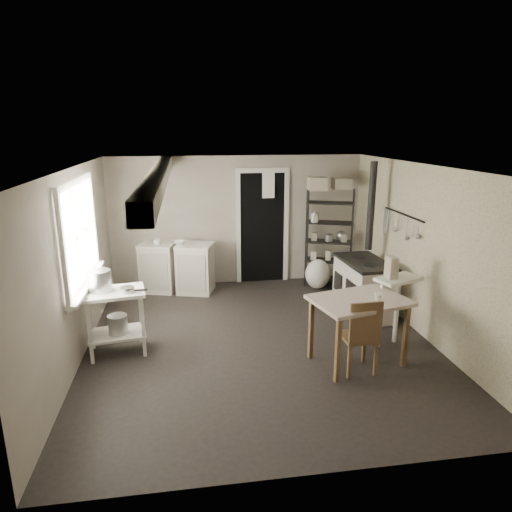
{
  "coord_description": "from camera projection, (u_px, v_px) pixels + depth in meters",
  "views": [
    {
      "loc": [
        -0.89,
        -5.52,
        2.75
      ],
      "look_at": [
        0.0,
        0.3,
        1.1
      ],
      "focal_mm": 32.0,
      "sensor_mm": 36.0,
      "label": 1
    }
  ],
  "objects": [
    {
      "name": "floor",
      "position": [
        259.0,
        341.0,
        6.13
      ],
      "size": [
        5.0,
        5.0,
        0.0
      ],
      "primitive_type": "plane",
      "color": "black",
      "rests_on": "ground"
    },
    {
      "name": "ceiling",
      "position": [
        260.0,
        167.0,
        5.51
      ],
      "size": [
        5.0,
        5.0,
        0.0
      ],
      "primitive_type": "plane",
      "rotation": [
        3.14,
        0.0,
        0.0
      ],
      "color": "silver",
      "rests_on": "wall_back"
    },
    {
      "name": "wall_back",
      "position": [
        237.0,
        221.0,
        8.2
      ],
      "size": [
        4.5,
        0.02,
        2.3
      ],
      "primitive_type": "cube",
      "color": "#AA9F91",
      "rests_on": "ground"
    },
    {
      "name": "wall_front",
      "position": [
        312.0,
        349.0,
        3.44
      ],
      "size": [
        4.5,
        0.02,
        2.3
      ],
      "primitive_type": "cube",
      "color": "#AA9F91",
      "rests_on": "ground"
    },
    {
      "name": "wall_left",
      "position": [
        75.0,
        266.0,
        5.49
      ],
      "size": [
        0.02,
        5.0,
        2.3
      ],
      "primitive_type": "cube",
      "color": "#AA9F91",
      "rests_on": "ground"
    },
    {
      "name": "wall_right",
      "position": [
        424.0,
        252.0,
        6.15
      ],
      "size": [
        0.02,
        5.0,
        2.3
      ],
      "primitive_type": "cube",
      "color": "#AA9F91",
      "rests_on": "ground"
    },
    {
      "name": "window",
      "position": [
        79.0,
        234.0,
        5.59
      ],
      "size": [
        0.12,
        1.76,
        1.28
      ],
      "primitive_type": null,
      "color": "white",
      "rests_on": "wall_left"
    },
    {
      "name": "doorway",
      "position": [
        262.0,
        228.0,
        8.27
      ],
      "size": [
        0.96,
        0.1,
        2.08
      ],
      "primitive_type": null,
      "color": "white",
      "rests_on": "ground"
    },
    {
      "name": "ceiling_beam",
      "position": [
        159.0,
        177.0,
        5.36
      ],
      "size": [
        0.18,
        5.0,
        0.18
      ],
      "primitive_type": null,
      "color": "white",
      "rests_on": "ceiling"
    },
    {
      "name": "wallpaper_panel",
      "position": [
        423.0,
        252.0,
        6.14
      ],
      "size": [
        0.01,
        5.0,
        2.3
      ],
      "primitive_type": null,
      "color": "beige",
      "rests_on": "wall_right"
    },
    {
      "name": "utensil_rail",
      "position": [
        402.0,
        214.0,
        6.6
      ],
      "size": [
        0.06,
        1.2,
        0.44
      ],
      "primitive_type": null,
      "color": "#B4B4B6",
      "rests_on": "wall_right"
    },
    {
      "name": "prep_table",
      "position": [
        117.0,
        323.0,
        5.71
      ],
      "size": [
        0.79,
        0.62,
        0.83
      ],
      "primitive_type": null,
      "rotation": [
        0.0,
        0.0,
        0.15
      ],
      "color": "white",
      "rests_on": "ground"
    },
    {
      "name": "stockpot",
      "position": [
        100.0,
        282.0,
        5.56
      ],
      "size": [
        0.33,
        0.33,
        0.3
      ],
      "primitive_type": "cylinder",
      "rotation": [
        0.0,
        0.0,
        -0.17
      ],
      "color": "#B4B4B6",
      "rests_on": "prep_table"
    },
    {
      "name": "saucepan",
      "position": [
        127.0,
        291.0,
        5.54
      ],
      "size": [
        0.19,
        0.19,
        0.09
      ],
      "primitive_type": "cylinder",
      "rotation": [
        0.0,
        0.0,
        -0.19
      ],
      "color": "#B4B4B6",
      "rests_on": "prep_table"
    },
    {
      "name": "bucket",
      "position": [
        118.0,
        325.0,
        5.69
      ],
      "size": [
        0.28,
        0.28,
        0.26
      ],
      "primitive_type": "cylinder",
      "rotation": [
        0.0,
        0.0,
        -0.21
      ],
      "color": "#B4B4B6",
      "rests_on": "prep_table"
    },
    {
      "name": "base_cabinets",
      "position": [
        177.0,
        266.0,
        7.9
      ],
      "size": [
        1.4,
        0.88,
        0.85
      ],
      "primitive_type": null,
      "rotation": [
        0.0,
        0.0,
        -0.27
      ],
      "color": "beige",
      "rests_on": "ground"
    },
    {
      "name": "mixing_bowl",
      "position": [
        178.0,
        238.0,
        7.75
      ],
      "size": [
        0.3,
        0.3,
        0.07
      ],
      "primitive_type": "imported",
      "rotation": [
        0.0,
        0.0,
        -0.07
      ],
      "color": "white",
      "rests_on": "base_cabinets"
    },
    {
      "name": "counter_cup",
      "position": [
        157.0,
        238.0,
        7.67
      ],
      "size": [
        0.17,
        0.17,
        0.11
      ],
      "primitive_type": "imported",
      "rotation": [
        0.0,
        0.0,
        0.34
      ],
      "color": "white",
      "rests_on": "base_cabinets"
    },
    {
      "name": "shelf_rack",
      "position": [
        329.0,
        234.0,
        8.07
      ],
      "size": [
        0.88,
        0.58,
        1.74
      ],
      "primitive_type": null,
      "rotation": [
        0.0,
        0.0,
        -0.34
      ],
      "color": "black",
      "rests_on": "ground"
    },
    {
      "name": "shelf_jar",
      "position": [
        315.0,
        211.0,
        7.91
      ],
      "size": [
        0.11,
        0.11,
        0.2
      ],
      "primitive_type": "imported",
      "rotation": [
        0.0,
        0.0,
        0.25
      ],
      "color": "white",
      "rests_on": "shelf_rack"
    },
    {
      "name": "storage_box_a",
      "position": [
        318.0,
        174.0,
        7.7
      ],
      "size": [
        0.33,
        0.3,
        0.21
      ],
      "primitive_type": "cube",
      "rotation": [
        0.0,
        0.0,
        -0.08
      ],
      "color": "beige",
      "rests_on": "shelf_rack"
    },
    {
      "name": "storage_box_b",
      "position": [
        342.0,
        174.0,
        7.82
      ],
      "size": [
        0.3,
        0.28,
        0.19
      ],
      "primitive_type": "cube",
      "rotation": [
        0.0,
        0.0,
        -0.04
      ],
      "color": "beige",
      "rests_on": "shelf_rack"
    },
    {
      "name": "stove",
      "position": [
        364.0,
        286.0,
        6.92
      ],
      "size": [
        0.66,
        1.11,
        0.84
      ],
      "primitive_type": null,
      "rotation": [
        0.0,
        0.0,
        0.06
      ],
      "color": "beige",
      "rests_on": "ground"
    },
    {
      "name": "stovepipe",
      "position": [
        371.0,
        206.0,
        7.04
      ],
      "size": [
        0.14,
        0.14,
        1.51
      ],
      "primitive_type": null,
      "rotation": [
        0.0,
        0.0,
        -0.17
      ],
      "color": "black",
      "rests_on": "stove"
    },
    {
      "name": "side_ledge",
      "position": [
        395.0,
        312.0,
        5.97
      ],
      "size": [
        0.67,
        0.51,
        0.91
      ],
      "primitive_type": null,
      "rotation": [
        0.0,
        0.0,
        0.36
      ],
      "color": "white",
      "rests_on": "ground"
    },
    {
      "name": "oats_box",
      "position": [
        391.0,
        270.0,
        5.81
      ],
      "size": [
        0.11,
        0.19,
        0.28
      ],
      "primitive_type": "cube",
      "rotation": [
        0.0,
        0.0,
        0.01
      ],
      "color": "beige",
      "rests_on": "side_ledge"
    },
    {
      "name": "work_table",
      "position": [
        357.0,
        333.0,
        5.47
      ],
      "size": [
        1.23,
        0.99,
        0.82
      ],
      "primitive_type": null,
      "rotation": [
        0.0,
        0.0,
        0.24
      ],
      "color": "beige",
      "rests_on": "ground"
    },
    {
      "name": "table_cup",
      "position": [
        378.0,
        302.0,
        5.29
      ],
      "size": [
        0.1,
        0.1,
        0.09
      ],
      "primitive_type": "imported",
      "rotation": [
        0.0,
        0.0,
        0.01
      ],
      "color": "white",
      "rests_on": "work_table"
    },
    {
      "name": "chair",
      "position": [
        358.0,
        332.0,
        5.26
      ],
      "size": [
        0.4,
        0.41,
        0.92
      ],
      "primitive_type": null,
      "rotation": [
        0.0,
        0.0,
        0.04
      ],
      "color": "brown",
      "rests_on": "ground"
    },
    {
      "name": "flour_sack",
      "position": [
        318.0,
        275.0,
        8.07
      ],
      "size": [
        0.5,
        0.45,
        0.53
      ],
      "primitive_type": "ellipsoid",
      "rotation": [
        0.0,
        0.0,
        0.17
      ],
      "color": "white",
      "rests_on": "ground"
    },
    {
      "name": "floor_crock",
      "position": [
        367.0,
        335.0,
        6.13
      ],
      "size": [
        0.14,
        0.14,
        0.15
      ],
      "primitive_type": "cylinder",
      "rotation": [
        0.0,
        0.0,
        0.14
      ],
      "color": "white",
      "rests_on": "ground"
    }
  ]
}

